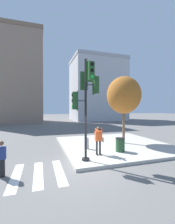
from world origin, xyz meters
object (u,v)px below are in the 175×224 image
at_px(street_tree, 124,95).
at_px(fire_hydrant, 87,143).
at_px(pedestrian_distant, 1,158).
at_px(person_photographer, 99,138).
at_px(trash_bin, 120,145).
at_px(traffic_signal_pole, 86,93).

bearing_deg(street_tree, fire_hydrant, -165.64).
height_order(pedestrian_distant, street_tree, street_tree).
xyz_separation_m(person_photographer, pedestrian_distant, (-4.89, -1.12, -0.36)).
height_order(person_photographer, pedestrian_distant, person_photographer).
bearing_deg(trash_bin, street_tree, 53.86).
bearing_deg(fire_hydrant, trash_bin, -33.71).
bearing_deg(street_tree, trash_bin, -126.14).
bearing_deg(fire_hydrant, person_photographer, -79.03).
bearing_deg(person_photographer, street_tree, 36.26).
height_order(traffic_signal_pole, street_tree, traffic_signal_pole).
relative_size(pedestrian_distant, street_tree, 0.29).
xyz_separation_m(traffic_signal_pole, fire_hydrant, (0.74, 2.11, -3.16)).
relative_size(traffic_signal_pole, street_tree, 1.01).
bearing_deg(person_photographer, trash_bin, 6.54).
relative_size(person_photographer, street_tree, 0.32).
relative_size(pedestrian_distant, trash_bin, 1.77).
xyz_separation_m(street_tree, trash_bin, (-1.50, -2.06, -3.37)).
distance_m(fire_hydrant, trash_bin, 2.18).
height_order(traffic_signal_pole, trash_bin, traffic_signal_pole).
bearing_deg(traffic_signal_pole, street_tree, 36.08).
relative_size(traffic_signal_pole, fire_hydrant, 6.74).
xyz_separation_m(traffic_signal_pole, pedestrian_distant, (-3.88, -0.39, -2.92)).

